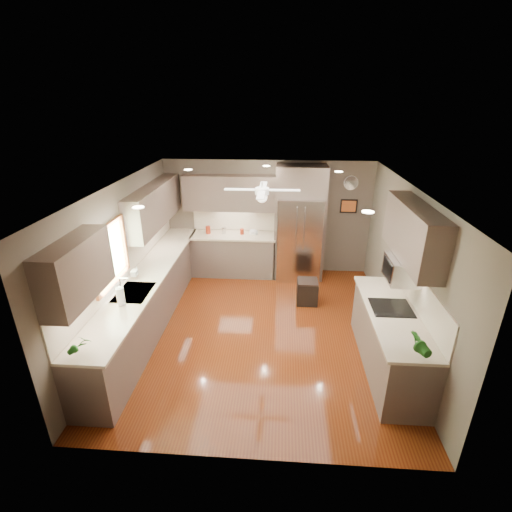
# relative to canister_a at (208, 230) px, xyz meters

# --- Properties ---
(floor) EXTENTS (5.00, 5.00, 0.00)m
(floor) POSITION_rel_canister_a_xyz_m (1.29, -2.23, -1.02)
(floor) COLOR #511C0A
(floor) RESTS_ON ground
(ceiling) EXTENTS (5.00, 5.00, 0.00)m
(ceiling) POSITION_rel_canister_a_xyz_m (1.29, -2.23, 1.48)
(ceiling) COLOR white
(ceiling) RESTS_ON ground
(wall_back) EXTENTS (4.50, 0.00, 4.50)m
(wall_back) POSITION_rel_canister_a_xyz_m (1.29, 0.27, 0.23)
(wall_back) COLOR #605649
(wall_back) RESTS_ON ground
(wall_front) EXTENTS (4.50, 0.00, 4.50)m
(wall_front) POSITION_rel_canister_a_xyz_m (1.29, -4.73, 0.23)
(wall_front) COLOR #605649
(wall_front) RESTS_ON ground
(wall_left) EXTENTS (0.00, 5.00, 5.00)m
(wall_left) POSITION_rel_canister_a_xyz_m (-0.96, -2.23, 0.23)
(wall_left) COLOR #605649
(wall_left) RESTS_ON ground
(wall_right) EXTENTS (0.00, 5.00, 5.00)m
(wall_right) POSITION_rel_canister_a_xyz_m (3.54, -2.23, 0.23)
(wall_right) COLOR #605649
(wall_right) RESTS_ON ground
(canister_a) EXTENTS (0.12, 0.12, 0.17)m
(canister_a) POSITION_rel_canister_a_xyz_m (0.00, 0.00, 0.00)
(canister_a) COLOR maroon
(canister_a) RESTS_ON back_run
(canister_b) EXTENTS (0.12, 0.12, 0.14)m
(canister_b) POSITION_rel_canister_a_xyz_m (0.35, 0.02, -0.01)
(canister_b) COLOR silver
(canister_b) RESTS_ON back_run
(canister_d) EXTENTS (0.10, 0.10, 0.13)m
(canister_d) POSITION_rel_canister_a_xyz_m (0.75, -0.00, -0.02)
(canister_d) COLOR maroon
(canister_d) RESTS_ON back_run
(soap_bottle) EXTENTS (0.10, 0.10, 0.21)m
(soap_bottle) POSITION_rel_canister_a_xyz_m (-0.80, -2.24, 0.02)
(soap_bottle) COLOR white
(soap_bottle) RESTS_ON left_run
(potted_plant_left) EXTENTS (0.19, 0.15, 0.32)m
(potted_plant_left) POSITION_rel_canister_a_xyz_m (-0.66, -4.27, 0.08)
(potted_plant_left) COLOR #1D5D1A
(potted_plant_left) RESTS_ON left_run
(potted_plant_right) EXTENTS (0.24, 0.21, 0.36)m
(potted_plant_right) POSITION_rel_canister_a_xyz_m (3.20, -4.01, 0.10)
(potted_plant_right) COLOR #1D5D1A
(potted_plant_right) RESTS_ON right_run
(bowl) EXTENTS (0.21, 0.21, 0.05)m
(bowl) POSITION_rel_canister_a_xyz_m (1.00, -0.01, -0.06)
(bowl) COLOR #B9AF8A
(bowl) RESTS_ON back_run
(left_run) EXTENTS (0.65, 4.70, 1.45)m
(left_run) POSITION_rel_canister_a_xyz_m (-0.67, -2.08, -0.54)
(left_run) COLOR brown
(left_run) RESTS_ON ground
(back_run) EXTENTS (1.85, 0.65, 1.45)m
(back_run) POSITION_rel_canister_a_xyz_m (0.56, -0.02, -0.54)
(back_run) COLOR brown
(back_run) RESTS_ON ground
(uppers) EXTENTS (4.50, 4.70, 0.95)m
(uppers) POSITION_rel_canister_a_xyz_m (0.55, -1.52, 0.85)
(uppers) COLOR brown
(uppers) RESTS_ON wall_left
(window) EXTENTS (0.05, 1.12, 0.92)m
(window) POSITION_rel_canister_a_xyz_m (-0.93, -2.73, 0.53)
(window) COLOR #BFF2B2
(window) RESTS_ON wall_left
(sink) EXTENTS (0.50, 0.70, 0.32)m
(sink) POSITION_rel_canister_a_xyz_m (-0.64, -2.73, -0.11)
(sink) COLOR silver
(sink) RESTS_ON left_run
(refrigerator) EXTENTS (1.06, 0.75, 2.45)m
(refrigerator) POSITION_rel_canister_a_xyz_m (1.99, -0.07, 0.17)
(refrigerator) COLOR silver
(refrigerator) RESTS_ON ground
(right_run) EXTENTS (0.70, 2.20, 1.45)m
(right_run) POSITION_rel_canister_a_xyz_m (3.22, -3.03, -0.54)
(right_run) COLOR brown
(right_run) RESTS_ON ground
(microwave) EXTENTS (0.43, 0.55, 0.34)m
(microwave) POSITION_rel_canister_a_xyz_m (3.31, -2.78, 0.46)
(microwave) COLOR silver
(microwave) RESTS_ON wall_right
(ceiling_fan) EXTENTS (1.18, 1.18, 0.32)m
(ceiling_fan) POSITION_rel_canister_a_xyz_m (1.29, -1.93, 1.31)
(ceiling_fan) COLOR white
(ceiling_fan) RESTS_ON ceiling
(recessed_lights) EXTENTS (2.84, 3.14, 0.01)m
(recessed_lights) POSITION_rel_canister_a_xyz_m (1.25, -1.83, 1.47)
(recessed_lights) COLOR white
(recessed_lights) RESTS_ON ceiling
(wall_clock) EXTENTS (0.30, 0.03, 0.30)m
(wall_clock) POSITION_rel_canister_a_xyz_m (3.04, 0.26, 1.03)
(wall_clock) COLOR white
(wall_clock) RESTS_ON wall_back
(framed_print) EXTENTS (0.36, 0.03, 0.30)m
(framed_print) POSITION_rel_canister_a_xyz_m (3.04, 0.25, 0.53)
(framed_print) COLOR black
(framed_print) RESTS_ON wall_back
(stool) EXTENTS (0.40, 0.40, 0.47)m
(stool) POSITION_rel_canister_a_xyz_m (2.14, -1.23, -0.78)
(stool) COLOR black
(stool) RESTS_ON ground
(paper_towel) EXTENTS (0.11, 0.11, 0.28)m
(paper_towel) POSITION_rel_canister_a_xyz_m (-0.67, -3.11, 0.06)
(paper_towel) COLOR white
(paper_towel) RESTS_ON left_run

